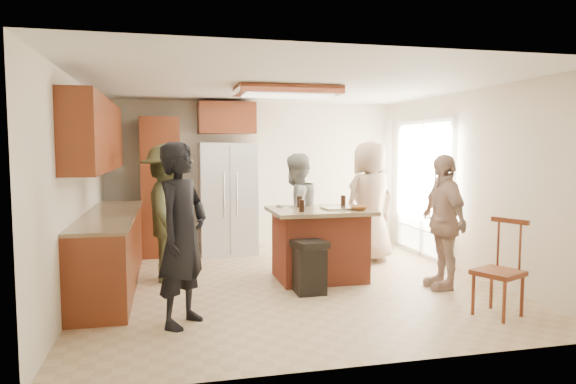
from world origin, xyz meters
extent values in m
plane|color=tan|center=(0.00, 0.00, 0.00)|extent=(5.00, 5.00, 0.00)
plane|color=white|center=(0.00, 0.00, 2.50)|extent=(5.00, 5.00, 0.00)
plane|color=beige|center=(0.00, 2.50, 1.25)|extent=(5.00, 0.00, 5.00)
plane|color=beige|center=(0.00, -2.50, 1.25)|extent=(5.00, 0.00, 5.00)
plane|color=beige|center=(-2.50, 0.00, 1.25)|extent=(0.00, 5.00, 5.00)
plane|color=beige|center=(2.50, 0.00, 1.25)|extent=(0.00, 5.00, 5.00)
cube|color=white|center=(2.48, 1.20, 1.05)|extent=(0.02, 1.60, 2.10)
cube|color=white|center=(2.46, 1.20, 1.05)|extent=(0.08, 1.72, 2.10)
cube|color=maroon|center=(0.00, 0.20, 2.44)|extent=(1.30, 0.70, 0.10)
cube|color=white|center=(0.00, 0.20, 2.38)|extent=(1.10, 0.50, 0.02)
cube|color=olive|center=(4.00, 1.20, -0.05)|extent=(3.00, 3.00, 0.10)
cube|color=#593319|center=(4.70, 1.80, 1.00)|extent=(1.40, 1.60, 2.00)
imported|color=black|center=(-1.37, -1.19, 0.89)|extent=(0.76, 0.81, 1.78)
imported|color=gray|center=(0.24, 0.72, 0.82)|extent=(0.94, 0.85, 1.65)
imported|color=tan|center=(1.46, 1.00, 0.91)|extent=(1.02, 0.82, 1.83)
imported|color=tan|center=(1.78, -0.57, 0.82)|extent=(0.54, 0.99, 1.65)
imported|color=#383B22|center=(-1.50, 0.56, 0.89)|extent=(0.57, 1.17, 1.78)
cube|color=maroon|center=(-2.20, 0.40, 0.44)|extent=(0.60, 3.00, 0.88)
cube|color=#846B4C|center=(-2.20, 0.40, 0.90)|extent=(0.64, 3.00, 0.04)
cube|color=maroon|center=(-2.33, 0.40, 1.88)|extent=(0.35, 3.00, 0.85)
cube|color=maroon|center=(-1.60, 2.20, 1.10)|extent=(0.60, 0.60, 2.20)
cube|color=maroon|center=(-0.55, 2.20, 2.20)|extent=(0.90, 0.60, 0.50)
cube|color=white|center=(-0.55, 2.12, 0.90)|extent=(0.90, 0.72, 1.80)
cube|color=gray|center=(-0.55, 1.75, 0.90)|extent=(0.01, 0.01, 1.71)
cylinder|color=silver|center=(-0.65, 1.73, 0.99)|extent=(0.02, 0.02, 0.70)
cylinder|color=silver|center=(-0.45, 1.73, 0.99)|extent=(0.02, 0.02, 0.70)
cube|color=#A04229|center=(0.43, 0.18, 0.44)|extent=(1.10, 0.85, 0.88)
cube|color=olive|center=(0.43, 0.18, 0.91)|extent=(1.28, 1.03, 0.05)
cube|color=silver|center=(0.68, 0.13, 0.94)|extent=(0.45, 0.35, 0.02)
imported|color=brown|center=(0.88, -0.07, 0.96)|extent=(0.23, 0.23, 0.05)
cylinder|color=black|center=(0.13, -0.06, 1.01)|extent=(0.07, 0.07, 0.15)
cylinder|color=black|center=(0.21, 0.39, 1.01)|extent=(0.07, 0.07, 0.15)
cylinder|color=black|center=(0.83, 0.39, 1.01)|extent=(0.07, 0.07, 0.15)
cube|color=black|center=(0.13, -0.43, 0.28)|extent=(0.34, 0.34, 0.55)
cube|color=black|center=(0.13, -0.43, 0.59)|extent=(0.43, 0.43, 0.08)
cube|color=maroon|center=(1.78, -1.67, 0.45)|extent=(0.56, 0.56, 0.05)
cylinder|color=maroon|center=(1.70, -1.89, 0.22)|extent=(0.05, 0.05, 0.44)
cylinder|color=maroon|center=(2.01, -1.75, 0.22)|extent=(0.05, 0.05, 0.44)
cylinder|color=maroon|center=(1.56, -1.58, 0.22)|extent=(0.05, 0.05, 0.44)
cylinder|color=maroon|center=(1.87, -1.44, 0.22)|extent=(0.05, 0.05, 0.44)
cube|color=maroon|center=(1.96, -1.59, 0.97)|extent=(0.20, 0.38, 0.05)
cylinder|color=maroon|center=(2.01, -1.70, 0.72)|extent=(0.03, 0.03, 0.50)
cylinder|color=maroon|center=(1.91, -1.48, 0.72)|extent=(0.03, 0.03, 0.50)
camera|label=1|loc=(-1.49, -6.19, 1.73)|focal=32.00mm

